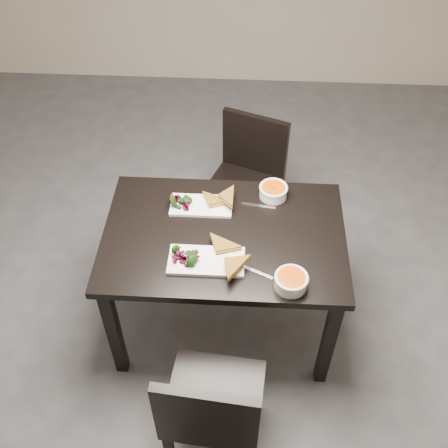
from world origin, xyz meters
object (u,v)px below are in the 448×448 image
at_px(chair_far, 247,175).
at_px(soup_bowl_near, 291,281).
at_px(plate_near, 206,261).
at_px(plate_far, 201,206).
at_px(chair_near, 212,410).
at_px(table, 224,247).
at_px(soup_bowl_far, 273,191).

xyz_separation_m(chair_far, soup_bowl_near, (0.21, -1.07, 0.30)).
height_order(plate_near, plate_far, plate_near).
bearing_deg(plate_far, chair_near, -83.00).
relative_size(table, soup_bowl_near, 7.80).
height_order(soup_bowl_near, soup_bowl_far, soup_bowl_near).
relative_size(table, chair_near, 1.41).
relative_size(chair_far, soup_bowl_far, 5.64).
bearing_deg(plate_near, chair_far, 79.45).
bearing_deg(plate_near, soup_bowl_far, 56.30).
xyz_separation_m(plate_near, plate_far, (-0.06, 0.37, -0.00)).
bearing_deg(soup_bowl_far, table, -130.23).
height_order(table, plate_far, plate_far).
height_order(chair_far, plate_far, chair_far).
distance_m(chair_far, plate_far, 0.68).
xyz_separation_m(plate_far, soup_bowl_far, (0.37, 0.10, 0.03)).
height_order(table, soup_bowl_far, soup_bowl_far).
bearing_deg(soup_bowl_far, plate_near, -123.70).
height_order(chair_far, soup_bowl_near, chair_far).
bearing_deg(table, chair_far, 82.24).
xyz_separation_m(table, plate_far, (-0.13, 0.19, 0.11)).
bearing_deg(plate_near, plate_far, 98.55).
relative_size(chair_near, plate_near, 2.38).
bearing_deg(table, plate_near, -111.34).
bearing_deg(soup_bowl_far, chair_near, -103.27).
height_order(table, soup_bowl_near, soup_bowl_near).
relative_size(table, chair_far, 1.41).
xyz_separation_m(plate_near, soup_bowl_near, (0.39, -0.12, 0.03)).
bearing_deg(table, plate_far, 124.73).
height_order(plate_near, soup_bowl_near, soup_bowl_near).
relative_size(table, soup_bowl_far, 7.96).
xyz_separation_m(chair_near, plate_near, (-0.06, 0.60, 0.27)).
bearing_deg(plate_near, soup_bowl_near, -16.90).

